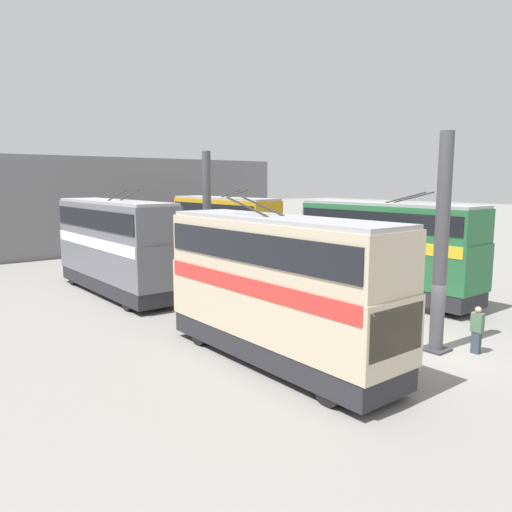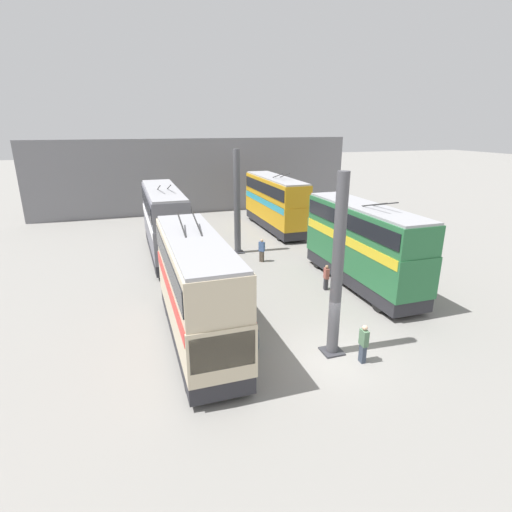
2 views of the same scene
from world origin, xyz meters
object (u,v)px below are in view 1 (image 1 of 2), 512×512
Objects in this scene: bus_left_far at (224,226)px; person_aisle_midway at (249,273)px; person_by_right_row at (285,315)px; bus_right_mid at (115,241)px; bus_left_near at (386,244)px; bus_right_near at (277,281)px; oil_drum at (348,347)px; person_aisle_foreground at (477,329)px; person_by_left_row at (355,288)px.

bus_left_far is 9.97m from person_aisle_midway.
bus_right_mid is at bearing -8.39° from person_by_right_row.
bus_right_near is (-3.72, 10.87, -0.05)m from bus_left_near.
bus_left_near is at bearing -99.09° from person_by_right_row.
oil_drum is at bearing 120.10° from bus_left_near.
person_aisle_foreground is at bearing -132.21° from person_aisle_midway.
person_by_right_row is at bearing -159.66° from person_aisle_midway.
bus_right_mid is at bearing -40.65° from person_by_left_row.
bus_right_mid is 15.26m from oil_drum.
bus_left_near reaches higher than person_aisle_midway.
bus_right_mid reaches higher than bus_right_near.
bus_left_near is 5.93× the size of person_aisle_midway.
person_aisle_midway reaches higher than person_by_right_row.
person_aisle_midway is 6.53m from person_by_left_row.
bus_right_near reaches higher than oil_drum.
person_aisle_midway is 2.04× the size of oil_drum.
bus_right_near is at bearing 148.92° from person_aisle_foreground.
bus_right_mid is 6.75× the size of person_by_right_row.
person_aisle_foreground reaches higher than oil_drum.
person_by_left_row is at bearing -95.25° from person_by_right_row.
person_aisle_foreground is 2.05× the size of oil_drum.
person_aisle_midway is at bearing -21.01° from oil_drum.
bus_left_near is at bearing -59.90° from oil_drum.
bus_right_mid reaches higher than bus_left_far.
bus_left_far reaches higher than oil_drum.
bus_left_far is at bearing -47.06° from person_by_right_row.
oil_drum is at bearing -152.29° from person_aisle_midway.
person_by_left_row is (-6.21, -2.01, -0.09)m from person_aisle_midway.
bus_left_far is at bearing -23.47° from oil_drum.
bus_right_mid is at bearing 110.20° from person_aisle_foreground.
bus_left_far is 1.12× the size of bus_right_near.
bus_left_far is (14.97, 0.00, -0.07)m from bus_left_near.
bus_right_mid reaches higher than oil_drum.
bus_left_near is 7.85m from person_aisle_midway.
bus_left_far is 6.25× the size of person_aisle_foreground.
bus_left_near is at bearing -71.11° from bus_right_near.
bus_left_near is at bearing 180.00° from bus_left_far.
oil_drum is (-3.43, 0.10, -0.41)m from person_by_right_row.
person_by_right_row is at bearing 22.92° from person_by_left_row.
bus_left_near reaches higher than person_aisle_foreground.
person_aisle_foreground reaches higher than person_by_left_row.
bus_right_near reaches higher than person_aisle_midway.
bus_left_near is 12.10× the size of oil_drum.
person_aisle_midway is at bearing 153.50° from bus_left_far.
oil_drum is at bearing 156.53° from bus_left_far.
bus_right_mid reaches higher than person_by_left_row.
person_aisle_foreground is at bearing -121.65° from oil_drum.
bus_left_near is 0.95× the size of bus_left_far.
bus_right_near is at bearing 113.21° from person_by_right_row.
person_by_right_row reaches higher than oil_drum.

